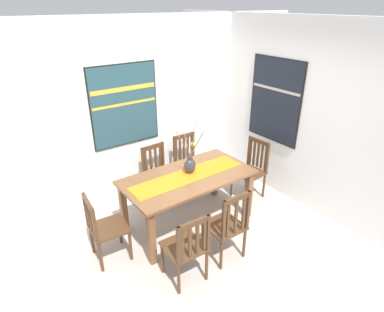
{
  "coord_description": "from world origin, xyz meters",
  "views": [
    {
      "loc": [
        -2.04,
        -2.39,
        2.85
      ],
      "look_at": [
        0.14,
        0.6,
        1.07
      ],
      "focal_mm": 30.2,
      "sensor_mm": 36.0,
      "label": 1
    }
  ],
  "objects_px": {
    "chair_0": "(187,247)",
    "painting_on_back_wall": "(125,105)",
    "dining_table": "(188,183)",
    "chair_2": "(252,168)",
    "chair_4": "(227,225)",
    "chair_5": "(188,162)",
    "painting_on_side_wall": "(275,101)",
    "chair_3": "(158,172)",
    "centerpiece_vase": "(190,164)",
    "chair_1": "(104,227)"
  },
  "relations": [
    {
      "from": "chair_0",
      "to": "painting_on_back_wall",
      "type": "distance_m",
      "value": 2.25
    },
    {
      "from": "dining_table",
      "to": "chair_2",
      "type": "distance_m",
      "value": 1.26
    },
    {
      "from": "chair_4",
      "to": "chair_2",
      "type": "bearing_deg",
      "value": 33.68
    },
    {
      "from": "dining_table",
      "to": "chair_5",
      "type": "distance_m",
      "value": 1.0
    },
    {
      "from": "dining_table",
      "to": "chair_5",
      "type": "bearing_deg",
      "value": 54.39
    },
    {
      "from": "chair_4",
      "to": "painting_on_side_wall",
      "type": "height_order",
      "value": "painting_on_side_wall"
    },
    {
      "from": "chair_0",
      "to": "painting_on_side_wall",
      "type": "relative_size",
      "value": 0.7
    },
    {
      "from": "chair_4",
      "to": "painting_on_side_wall",
      "type": "distance_m",
      "value": 2.16
    },
    {
      "from": "chair_5",
      "to": "chair_3",
      "type": "bearing_deg",
      "value": 178.4
    },
    {
      "from": "chair_3",
      "to": "painting_on_side_wall",
      "type": "relative_size",
      "value": 0.68
    },
    {
      "from": "dining_table",
      "to": "chair_3",
      "type": "xyz_separation_m",
      "value": [
        0.02,
        0.82,
        -0.19
      ]
    },
    {
      "from": "chair_5",
      "to": "painting_on_side_wall",
      "type": "distance_m",
      "value": 1.66
    },
    {
      "from": "chair_2",
      "to": "centerpiece_vase",
      "type": "bearing_deg",
      "value": 179.08
    },
    {
      "from": "chair_1",
      "to": "painting_on_back_wall",
      "type": "xyz_separation_m",
      "value": [
        0.9,
        1.12,
        1.05
      ]
    },
    {
      "from": "chair_1",
      "to": "chair_4",
      "type": "height_order",
      "value": "chair_4"
    },
    {
      "from": "centerpiece_vase",
      "to": "chair_3",
      "type": "bearing_deg",
      "value": 94.06
    },
    {
      "from": "painting_on_back_wall",
      "to": "chair_3",
      "type": "bearing_deg",
      "value": -47.14
    },
    {
      "from": "dining_table",
      "to": "chair_1",
      "type": "relative_size",
      "value": 1.98
    },
    {
      "from": "centerpiece_vase",
      "to": "chair_3",
      "type": "xyz_separation_m",
      "value": [
        -0.05,
        0.77,
        -0.44
      ]
    },
    {
      "from": "chair_0",
      "to": "chair_1",
      "type": "xyz_separation_m",
      "value": [
        -0.59,
        0.85,
        -0.01
      ]
    },
    {
      "from": "chair_5",
      "to": "painting_on_back_wall",
      "type": "distance_m",
      "value": 1.38
    },
    {
      "from": "painting_on_back_wall",
      "to": "centerpiece_vase",
      "type": "bearing_deg",
      "value": -71.81
    },
    {
      "from": "painting_on_side_wall",
      "to": "chair_4",
      "type": "bearing_deg",
      "value": -152.34
    },
    {
      "from": "centerpiece_vase",
      "to": "chair_2",
      "type": "xyz_separation_m",
      "value": [
        1.18,
        -0.02,
        -0.42
      ]
    },
    {
      "from": "centerpiece_vase",
      "to": "painting_on_back_wall",
      "type": "distance_m",
      "value": 1.31
    },
    {
      "from": "chair_1",
      "to": "centerpiece_vase",
      "type": "bearing_deg",
      "value": 0.86
    },
    {
      "from": "dining_table",
      "to": "chair_0",
      "type": "bearing_deg",
      "value": -126.2
    },
    {
      "from": "centerpiece_vase",
      "to": "chair_4",
      "type": "height_order",
      "value": "centerpiece_vase"
    },
    {
      "from": "centerpiece_vase",
      "to": "chair_5",
      "type": "relative_size",
      "value": 0.78
    },
    {
      "from": "chair_0",
      "to": "chair_2",
      "type": "bearing_deg",
      "value": 24.68
    },
    {
      "from": "painting_on_side_wall",
      "to": "chair_3",
      "type": "bearing_deg",
      "value": 156.14
    },
    {
      "from": "centerpiece_vase",
      "to": "chair_3",
      "type": "height_order",
      "value": "centerpiece_vase"
    },
    {
      "from": "chair_1",
      "to": "painting_on_side_wall",
      "type": "distance_m",
      "value": 3.06
    },
    {
      "from": "chair_1",
      "to": "painting_on_side_wall",
      "type": "relative_size",
      "value": 0.69
    },
    {
      "from": "chair_0",
      "to": "painting_on_side_wall",
      "type": "xyz_separation_m",
      "value": [
        2.29,
        0.9,
        1.02
      ]
    },
    {
      "from": "chair_1",
      "to": "chair_4",
      "type": "relative_size",
      "value": 0.92
    },
    {
      "from": "chair_3",
      "to": "painting_on_side_wall",
      "type": "xyz_separation_m",
      "value": [
        1.67,
        -0.74,
        1.03
      ]
    },
    {
      "from": "dining_table",
      "to": "chair_4",
      "type": "relative_size",
      "value": 1.83
    },
    {
      "from": "chair_2",
      "to": "dining_table",
      "type": "bearing_deg",
      "value": -178.73
    },
    {
      "from": "chair_2",
      "to": "painting_on_side_wall",
      "type": "relative_size",
      "value": 0.74
    },
    {
      "from": "chair_3",
      "to": "chair_4",
      "type": "height_order",
      "value": "chair_4"
    },
    {
      "from": "painting_on_side_wall",
      "to": "chair_5",
      "type": "bearing_deg",
      "value": 146.94
    },
    {
      "from": "chair_2",
      "to": "chair_5",
      "type": "height_order",
      "value": "chair_2"
    },
    {
      "from": "chair_5",
      "to": "chair_1",
      "type": "bearing_deg",
      "value": -156.3
    },
    {
      "from": "dining_table",
      "to": "chair_2",
      "type": "height_order",
      "value": "chair_2"
    },
    {
      "from": "chair_5",
      "to": "painting_on_side_wall",
      "type": "relative_size",
      "value": 0.73
    },
    {
      "from": "dining_table",
      "to": "chair_1",
      "type": "bearing_deg",
      "value": 178.66
    },
    {
      "from": "chair_5",
      "to": "painting_on_back_wall",
      "type": "bearing_deg",
      "value": 158.18
    },
    {
      "from": "chair_2",
      "to": "chair_4",
      "type": "height_order",
      "value": "chair_4"
    },
    {
      "from": "painting_on_side_wall",
      "to": "centerpiece_vase",
      "type": "bearing_deg",
      "value": -178.86
    }
  ]
}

